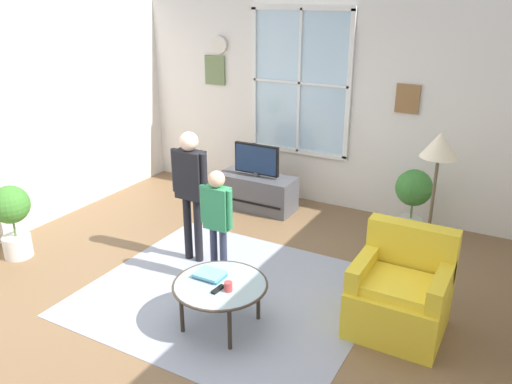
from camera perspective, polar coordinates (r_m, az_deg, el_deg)
name	(u,v)px	position (r m, az deg, el deg)	size (l,w,h in m)	color
ground_plane	(200,304)	(4.97, -6.23, -12.10)	(6.01, 6.33, 0.02)	brown
back_wall	(323,104)	(6.89, 7.43, 9.54)	(5.41, 0.17, 2.66)	silver
area_rug	(229,293)	(5.08, -2.95, -11.05)	(2.61, 2.32, 0.01)	#999EAD
tv_stand	(257,192)	(6.87, 0.07, -0.01)	(1.03, 0.45, 0.46)	#4C4C51
television	(257,160)	(6.72, 0.06, 3.59)	(0.63, 0.08, 0.43)	#4C4C4C
armchair	(400,294)	(4.62, 15.59, -10.75)	(0.76, 0.74, 0.87)	yellow
coffee_table	(220,286)	(4.45, -3.96, -10.29)	(0.81, 0.81, 0.42)	#99B2B7
book_stack	(210,275)	(4.53, -5.12, -9.06)	(0.25, 0.20, 0.04)	teal
cup	(228,286)	(4.32, -3.07, -10.34)	(0.07, 0.07, 0.08)	#BF3F3F
remote_near_books	(218,289)	(4.34, -4.22, -10.63)	(0.04, 0.14, 0.02)	black
person_green_shirt	(217,214)	(4.94, -4.26, -2.48)	(0.35, 0.16, 1.17)	#333851
person_black_shirt	(191,182)	(5.35, -7.20, 1.08)	(0.43, 0.19, 1.42)	black
potted_plant_by_window	(413,195)	(6.25, 16.91, -0.34)	(0.42, 0.42, 0.82)	silver
potted_plant_corner	(12,215)	(6.10, -25.27, -2.28)	(0.41, 0.41, 0.82)	silver
floor_lamp	(438,162)	(4.71, 19.35, 3.09)	(0.32, 0.32, 1.61)	black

